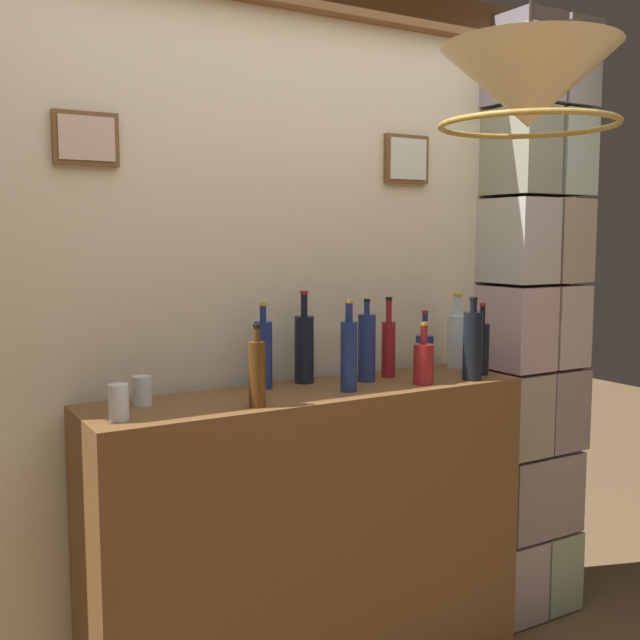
% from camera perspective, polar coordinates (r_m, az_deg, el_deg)
% --- Properties ---
extents(panelled_rear_partition, '(3.13, 0.15, 2.62)m').
position_cam_1_polar(panelled_rear_partition, '(2.83, -3.37, 0.63)').
color(panelled_rear_partition, beige).
rests_on(panelled_rear_partition, ground).
extents(stone_pillar, '(0.43, 0.34, 2.55)m').
position_cam_1_polar(stone_pillar, '(3.42, 15.38, -0.57)').
color(stone_pillar, '#BFABAD').
rests_on(stone_pillar, ground).
extents(bar_shelf_unit, '(1.58, 0.40, 1.14)m').
position_cam_1_polar(bar_shelf_unit, '(2.80, -0.54, -16.83)').
color(bar_shelf_unit, brown).
rests_on(bar_shelf_unit, ground).
extents(liquor_bottle_whiskey, '(0.05, 0.05, 0.26)m').
position_cam_1_polar(liquor_bottle_whiskey, '(2.37, -4.75, -3.97)').
color(liquor_bottle_whiskey, '#5A3212').
rests_on(liquor_bottle_whiskey, bar_shelf_unit).
extents(liquor_bottle_brandy, '(0.07, 0.07, 0.24)m').
position_cam_1_polar(liquor_bottle_brandy, '(3.00, 7.86, -2.37)').
color(liquor_bottle_brandy, navy).
rests_on(liquor_bottle_brandy, bar_shelf_unit).
extents(liquor_bottle_tequila, '(0.06, 0.06, 0.32)m').
position_cam_1_polar(liquor_bottle_tequila, '(2.59, 2.18, -2.55)').
color(liquor_bottle_tequila, navy).
rests_on(liquor_bottle_tequila, bar_shelf_unit).
extents(liquor_bottle_vermouth, '(0.08, 0.08, 0.30)m').
position_cam_1_polar(liquor_bottle_vermouth, '(3.12, 10.24, -1.39)').
color(liquor_bottle_vermouth, silver).
rests_on(liquor_bottle_vermouth, bar_shelf_unit).
extents(liquor_bottle_rye, '(0.06, 0.06, 0.28)m').
position_cam_1_polar(liquor_bottle_rye, '(2.98, 12.07, -2.02)').
color(liquor_bottle_rye, black).
rests_on(liquor_bottle_rye, bar_shelf_unit).
extents(liquor_bottle_mezcal, '(0.06, 0.06, 0.30)m').
position_cam_1_polar(liquor_bottle_mezcal, '(2.65, -4.28, -2.52)').
color(liquor_bottle_mezcal, navy).
rests_on(liquor_bottle_mezcal, bar_shelf_unit).
extents(liquor_bottle_scotch, '(0.07, 0.07, 0.22)m').
position_cam_1_polar(liquor_bottle_scotch, '(2.75, 7.78, -3.17)').
color(liquor_bottle_scotch, maroon).
rests_on(liquor_bottle_scotch, bar_shelf_unit).
extents(liquor_bottle_gin, '(0.07, 0.07, 0.33)m').
position_cam_1_polar(liquor_bottle_gin, '(2.75, -1.19, -2.08)').
color(liquor_bottle_gin, black).
rests_on(liquor_bottle_gin, bar_shelf_unit).
extents(liquor_bottle_vodka, '(0.07, 0.07, 0.30)m').
position_cam_1_polar(liquor_bottle_vodka, '(2.78, 3.53, -2.03)').
color(liquor_bottle_vodka, navy).
rests_on(liquor_bottle_vodka, bar_shelf_unit).
extents(liquor_bottle_sherry, '(0.05, 0.05, 0.30)m').
position_cam_1_polar(liquor_bottle_sherry, '(2.88, 5.17, -1.97)').
color(liquor_bottle_sherry, maroon).
rests_on(liquor_bottle_sherry, bar_shelf_unit).
extents(liquor_bottle_amaro, '(0.07, 0.07, 0.31)m').
position_cam_1_polar(liquor_bottle_amaro, '(2.85, 11.39, -1.84)').
color(liquor_bottle_amaro, black).
rests_on(liquor_bottle_amaro, bar_shelf_unit).
extents(glass_tumbler_rocks, '(0.06, 0.06, 0.09)m').
position_cam_1_polar(glass_tumbler_rocks, '(2.46, -13.22, -5.19)').
color(glass_tumbler_rocks, silver).
rests_on(glass_tumbler_rocks, bar_shelf_unit).
extents(glass_tumbler_highball, '(0.06, 0.06, 0.11)m').
position_cam_1_polar(glass_tumbler_highball, '(2.27, -14.90, -6.00)').
color(glass_tumbler_highball, silver).
rests_on(glass_tumbler_highball, bar_shelf_unit).
extents(pendant_lamp, '(0.49, 0.49, 0.60)m').
position_cam_1_polar(pendant_lamp, '(2.23, 15.43, 16.36)').
color(pendant_lamp, beige).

